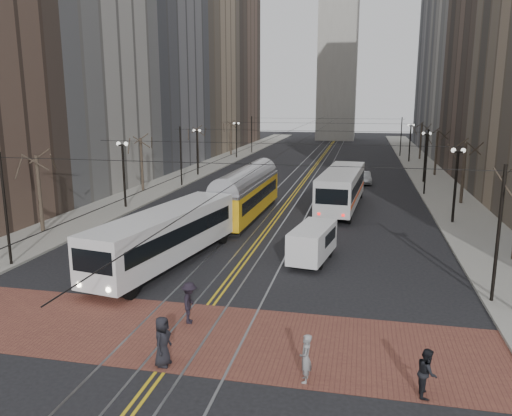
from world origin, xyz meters
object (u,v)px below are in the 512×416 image
at_px(rear_bus, 342,190).
at_px(pedestrian_d, 189,303).
at_px(sedan_silver, 364,178).
at_px(streetcar, 246,197).
at_px(transit_bus, 166,238).
at_px(pedestrian_c, 427,372).
at_px(sedan_grey, 352,178).
at_px(pedestrian_a, 163,341).
at_px(pedestrian_b, 306,358).
at_px(cargo_van, 312,244).

xyz_separation_m(rear_bus, pedestrian_d, (-5.30, -24.75, -0.79)).
height_order(rear_bus, sedan_silver, rear_bus).
bearing_deg(streetcar, transit_bus, -96.09).
xyz_separation_m(transit_bus, pedestrian_c, (13.22, -10.69, -0.76)).
xyz_separation_m(sedan_grey, pedestrian_a, (-5.71, -41.79, 0.15)).
relative_size(rear_bus, pedestrian_d, 7.21).
distance_m(streetcar, pedestrian_a, 23.76).
distance_m(rear_bus, sedan_silver, 14.63).
bearing_deg(pedestrian_b, transit_bus, -141.18).
height_order(pedestrian_b, pedestrian_c, pedestrian_b).
bearing_deg(cargo_van, pedestrian_a, -98.20).
relative_size(transit_bus, pedestrian_a, 6.87).
distance_m(cargo_van, sedan_silver, 29.91).
relative_size(rear_bus, sedan_grey, 2.86).
xyz_separation_m(rear_bus, pedestrian_b, (0.08, -28.29, -0.85)).
bearing_deg(streetcar, pedestrian_d, -82.21).
bearing_deg(rear_bus, cargo_van, -89.58).
bearing_deg(pedestrian_c, cargo_van, 20.65).
bearing_deg(pedestrian_d, transit_bus, 16.78).
bearing_deg(pedestrian_c, transit_bus, 50.72).
height_order(cargo_van, pedestrian_a, cargo_van).
xyz_separation_m(cargo_van, pedestrian_b, (1.08, -13.00, -0.20)).
height_order(rear_bus, pedestrian_c, rear_bus).
relative_size(sedan_silver, pedestrian_a, 2.22).
height_order(rear_bus, cargo_van, rear_bus).
bearing_deg(sedan_silver, cargo_van, -100.99).
height_order(transit_bus, sedan_grey, transit_bus).
bearing_deg(pedestrian_d, pedestrian_b, -135.45).
bearing_deg(pedestrian_a, cargo_van, -15.00).
height_order(transit_bus, sedan_silver, transit_bus).
relative_size(cargo_van, pedestrian_d, 2.65).
height_order(pedestrian_c, pedestrian_d, pedestrian_d).
xyz_separation_m(streetcar, pedestrian_a, (2.43, -23.63, -0.66)).
xyz_separation_m(transit_bus, rear_bus, (9.24, 17.61, 0.13)).
relative_size(rear_bus, cargo_van, 2.73).
relative_size(cargo_van, pedestrian_b, 2.83).
xyz_separation_m(streetcar, pedestrian_b, (7.58, -23.63, -0.73)).
xyz_separation_m(pedestrian_b, pedestrian_d, (-5.38, 3.55, 0.06)).
relative_size(transit_bus, pedestrian_d, 6.96).
height_order(streetcar, sedan_silver, streetcar).
bearing_deg(streetcar, pedestrian_b, -70.67).
bearing_deg(pedestrian_a, pedestrian_d, 6.22).
xyz_separation_m(pedestrian_a, pedestrian_b, (5.14, 0.00, -0.07)).
relative_size(sedan_silver, pedestrian_b, 2.41).
distance_m(pedestrian_b, pedestrian_d, 6.45).
relative_size(transit_bus, pedestrian_b, 7.44).
bearing_deg(pedestrian_b, cargo_van, -177.51).
bearing_deg(sedan_silver, pedestrian_d, -105.81).
relative_size(sedan_grey, pedestrian_b, 2.69).
distance_m(sedan_grey, pedestrian_b, 41.79).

